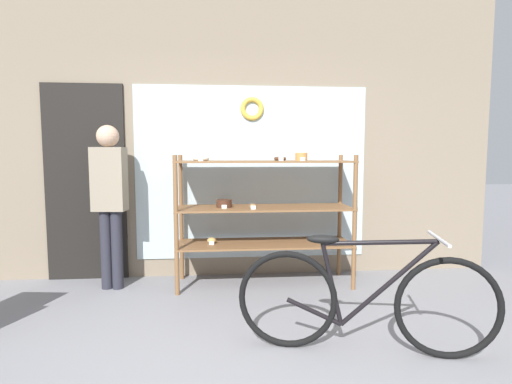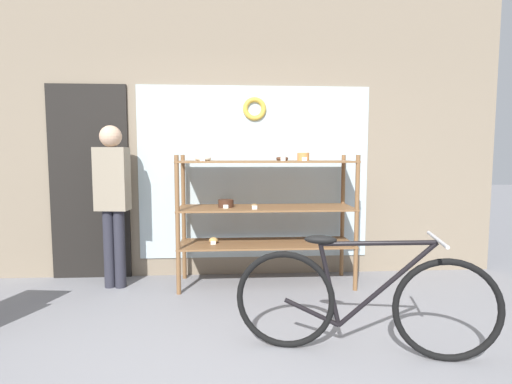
% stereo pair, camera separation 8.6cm
% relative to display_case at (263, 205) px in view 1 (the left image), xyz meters
% --- Properties ---
extents(storefront_facade, '(5.92, 0.13, 3.74)m').
position_rel_display_case_xyz_m(storefront_facade, '(-0.32, 0.41, 0.98)').
color(storefront_facade, gray).
rests_on(storefront_facade, ground_plane).
extents(display_case, '(1.79, 0.54, 1.37)m').
position_rel_display_case_xyz_m(display_case, '(0.00, 0.00, 0.00)').
color(display_case, brown).
rests_on(display_case, ground_plane).
extents(bicycle, '(1.71, 0.57, 0.82)m').
position_rel_display_case_xyz_m(bicycle, '(0.54, -1.51, -0.46)').
color(bicycle, black).
rests_on(bicycle, ground_plane).
extents(pedestrian, '(0.34, 0.22, 1.64)m').
position_rel_display_case_xyz_m(pedestrian, '(-1.53, 0.00, 0.13)').
color(pedestrian, '#282833').
rests_on(pedestrian, ground_plane).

